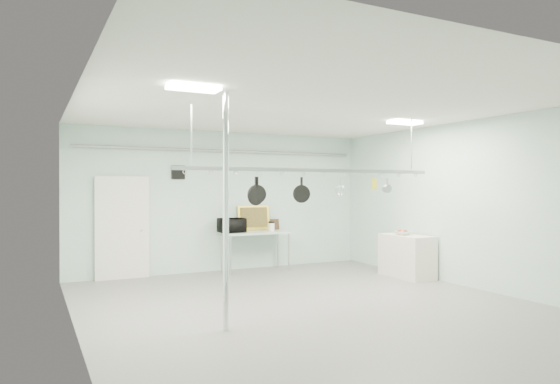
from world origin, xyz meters
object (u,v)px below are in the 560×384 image
prep_table (255,235)px  coffee_canister (272,227)px  fruit_bowl (403,233)px  skillet_right (302,190)px  microwave (232,225)px  side_cabinet (407,256)px  pot_rack (314,169)px  skillet_mid (257,189)px  chrome_pole (226,211)px  skillet_left (256,191)px

prep_table → coffee_canister: 0.41m
fruit_bowl → skillet_right: skillet_right is taller
microwave → skillet_right: size_ratio=1.42×
side_cabinet → pot_rack: size_ratio=0.25×
microwave → pot_rack: bearing=95.3°
side_cabinet → skillet_mid: bearing=-164.6°
pot_rack → skillet_right: (-0.24, 0.00, -0.35)m
side_cabinet → microwave: bearing=145.0°
chrome_pole → side_cabinet: size_ratio=2.67×
side_cabinet → pot_rack: bearing=-159.6°
coffee_canister → skillet_left: (-1.82, -3.21, 0.87)m
side_cabinet → fruit_bowl: size_ratio=3.51×
chrome_pole → fruit_bowl: chrome_pole is taller
skillet_mid → side_cabinet: bearing=23.3°
skillet_left → skillet_right: 0.82m
skillet_mid → skillet_right: bearing=7.9°
chrome_pole → pot_rack: size_ratio=0.67×
skillet_right → pot_rack: bearing=13.0°
microwave → coffee_canister: bearing=176.8°
prep_table → pot_rack: 3.61m
microwave → skillet_right: bearing=91.2°
skillet_mid → skillet_right: same height
coffee_canister → skillet_left: size_ratio=0.43×
chrome_pole → side_cabinet: 5.37m
chrome_pole → skillet_mid: size_ratio=7.93×
side_cabinet → skillet_right: 3.66m
chrome_pole → microwave: chrome_pole is taller
side_cabinet → coffee_canister: size_ratio=6.42×
skillet_left → skillet_mid: 0.03m
side_cabinet → pot_rack: (-2.95, -1.10, 1.78)m
skillet_right → prep_table: bearing=92.1°
pot_rack → skillet_right: bearing=180.0°
pot_rack → fruit_bowl: bearing=21.8°
side_cabinet → pot_rack: 3.62m
side_cabinet → microwave: (-3.13, 2.20, 0.62)m
coffee_canister → skillet_mid: skillet_mid is taller
pot_rack → microwave: 3.50m
microwave → side_cabinet: bearing=147.1°
fruit_bowl → skillet_mid: bearing=-163.6°
skillet_mid → pot_rack: bearing=7.9°
coffee_canister → microwave: bearing=174.6°
coffee_canister → skillet_mid: 3.78m
side_cabinet → skillet_left: 4.39m
prep_table → coffee_canister: bearing=-14.2°
chrome_pole → fruit_bowl: (4.78, 2.05, -0.66)m
side_cabinet → skillet_right: size_ratio=2.93×
fruit_bowl → prep_table: bearing=139.1°
pot_rack → fruit_bowl: (2.88, 1.15, -1.29)m
skillet_mid → microwave: bearing=83.4°
prep_table → skillet_mid: 3.75m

